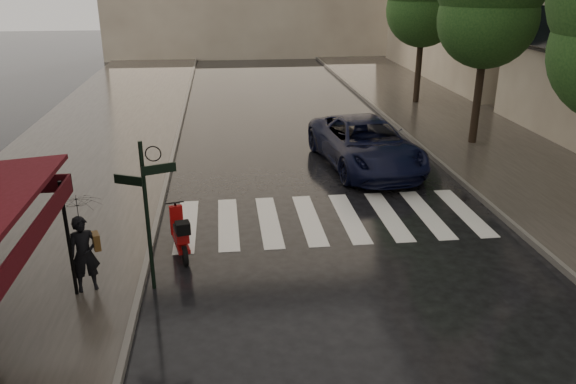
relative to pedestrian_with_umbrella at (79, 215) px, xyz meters
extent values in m
plane|color=black|center=(2.45, -2.91, -1.71)|extent=(120.00, 120.00, 0.00)
cube|color=#38332D|center=(-2.05, 9.09, -1.65)|extent=(6.00, 60.00, 0.12)
cube|color=#38332D|center=(12.70, 9.09, -1.65)|extent=(5.50, 60.00, 0.12)
cube|color=#595651|center=(1.00, 9.09, -1.64)|extent=(0.12, 60.00, 0.16)
cube|color=#595651|center=(9.90, 9.09, -1.64)|extent=(0.12, 60.00, 0.16)
cube|color=silver|center=(1.75, 3.09, -1.71)|extent=(0.50, 3.20, 0.01)
cube|color=silver|center=(2.80, 3.09, -1.71)|extent=(0.50, 3.20, 0.01)
cube|color=silver|center=(3.85, 3.09, -1.71)|extent=(0.50, 3.20, 0.01)
cube|color=silver|center=(4.90, 3.09, -1.71)|extent=(0.50, 3.20, 0.01)
cube|color=silver|center=(5.95, 3.09, -1.71)|extent=(0.50, 3.20, 0.01)
cube|color=silver|center=(7.00, 3.09, -1.71)|extent=(0.50, 3.20, 0.01)
cube|color=silver|center=(8.05, 3.09, -1.71)|extent=(0.50, 3.20, 0.01)
cube|color=silver|center=(9.10, 3.09, -1.71)|extent=(0.50, 3.20, 0.01)
cube|color=#3F090D|center=(-0.07, -3.41, 0.64)|extent=(0.04, 7.00, 0.35)
cylinder|color=black|center=(-0.20, -0.16, -0.42)|extent=(0.07, 0.07, 2.35)
cylinder|color=black|center=(1.25, 0.09, -0.16)|extent=(0.08, 0.08, 3.10)
cube|color=black|center=(1.55, 0.09, 0.84)|extent=(0.62, 0.26, 0.18)
cube|color=black|center=(0.97, 0.09, 0.64)|extent=(0.56, 0.29, 0.18)
cylinder|color=black|center=(11.95, 9.09, 0.65)|extent=(0.28, 0.28, 4.48)
sphere|color=#143714|center=(11.95, 9.09, 2.81)|extent=(3.40, 3.40, 3.40)
cylinder|color=black|center=(12.15, 16.09, 0.59)|extent=(0.28, 0.28, 4.37)
sphere|color=#143714|center=(12.15, 16.09, 2.70)|extent=(3.40, 3.40, 3.40)
imported|color=black|center=(0.00, 0.00, -0.82)|extent=(0.66, 0.54, 1.55)
imported|color=black|center=(0.00, 0.00, 0.38)|extent=(1.18, 1.19, 0.84)
cube|color=#4A3013|center=(0.23, 0.08, -0.59)|extent=(0.22, 0.31, 0.33)
cylinder|color=black|center=(1.83, 0.99, -1.49)|extent=(0.19, 0.46, 0.45)
cylinder|color=black|center=(1.58, 2.13, -1.49)|extent=(0.19, 0.46, 0.45)
cube|color=maroon|center=(1.70, 1.58, -1.42)|extent=(0.52, 1.24, 0.09)
cube|color=maroon|center=(1.75, 1.35, -1.14)|extent=(0.38, 0.56, 0.26)
cube|color=maroon|center=(1.61, 1.99, -1.06)|extent=(0.32, 0.17, 0.70)
cylinder|color=black|center=(1.59, 2.08, -0.67)|extent=(0.43, 0.13, 0.03)
cube|color=black|center=(1.83, 1.02, -0.83)|extent=(0.35, 0.34, 0.26)
imported|color=black|center=(7.37, 7.14, -0.93)|extent=(3.21, 5.89, 1.57)
camera|label=1|loc=(2.79, -10.08, 4.26)|focal=35.00mm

